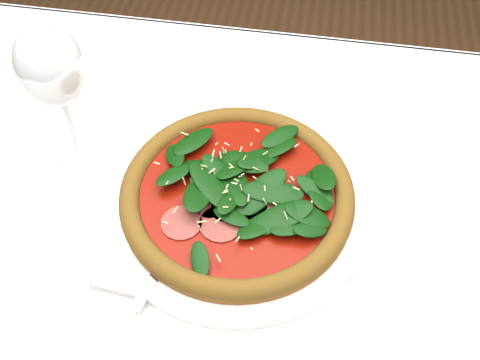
% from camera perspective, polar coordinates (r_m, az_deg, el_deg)
% --- Properties ---
extents(dining_table, '(1.21, 0.81, 0.75)m').
position_cam_1_polar(dining_table, '(0.82, 1.12, -7.29)').
color(dining_table, silver).
rests_on(dining_table, ground).
extents(plate, '(0.37, 0.37, 0.02)m').
position_cam_1_polar(plate, '(0.73, -0.31, -2.19)').
color(plate, white).
rests_on(plate, dining_table).
extents(pizza, '(0.37, 0.37, 0.04)m').
position_cam_1_polar(pizza, '(0.72, -0.31, -1.20)').
color(pizza, '#996025').
rests_on(pizza, plate).
extents(wine_glass, '(0.09, 0.09, 0.22)m').
position_cam_1_polar(wine_glass, '(0.74, -19.47, 11.02)').
color(wine_glass, white).
rests_on(wine_glass, dining_table).
extents(napkin, '(0.16, 0.08, 0.01)m').
position_cam_1_polar(napkin, '(0.68, -8.65, -9.94)').
color(napkin, silver).
rests_on(napkin, dining_table).
extents(fork, '(0.05, 0.14, 0.00)m').
position_cam_1_polar(fork, '(0.69, -7.66, -7.88)').
color(fork, silver).
rests_on(fork, napkin).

